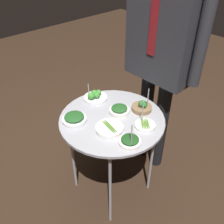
% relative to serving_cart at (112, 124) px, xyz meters
% --- Properties ---
extents(ground_plane, '(8.00, 8.00, 0.00)m').
position_rel_serving_cart_xyz_m(ground_plane, '(0.00, 0.00, -0.68)').
color(ground_plane, black).
extents(serving_cart, '(0.71, 0.71, 0.73)m').
position_rel_serving_cart_xyz_m(serving_cart, '(0.00, 0.00, 0.00)').
color(serving_cart, '#939399').
rests_on(serving_cart, ground_plane).
extents(bowl_spinach_near_rim, '(0.14, 0.14, 0.05)m').
position_rel_serving_cart_xyz_m(bowl_spinach_near_rim, '(-0.01, 0.08, 0.07)').
color(bowl_spinach_near_rim, silver).
rests_on(bowl_spinach_near_rim, serving_cart).
extents(bowl_asparagus_far_rim, '(0.13, 0.13, 0.18)m').
position_rel_serving_cart_xyz_m(bowl_asparagus_far_rim, '(0.21, 0.09, 0.06)').
color(bowl_asparagus_far_rim, white).
rests_on(bowl_asparagus_far_rim, serving_cart).
extents(bowl_asparagus_back_left, '(0.17, 0.17, 0.04)m').
position_rel_serving_cart_xyz_m(bowl_asparagus_back_left, '(0.08, -0.10, 0.07)').
color(bowl_asparagus_back_left, white).
rests_on(bowl_asparagus_back_left, serving_cart).
extents(bowl_broccoli_front_left, '(0.17, 0.17, 0.14)m').
position_rel_serving_cart_xyz_m(bowl_broccoli_front_left, '(-0.25, 0.06, 0.07)').
color(bowl_broccoli_front_left, silver).
rests_on(bowl_broccoli_front_left, serving_cart).
extents(bowl_broccoli_front_center, '(0.14, 0.14, 0.17)m').
position_rel_serving_cart_xyz_m(bowl_broccoli_front_center, '(0.07, 0.21, 0.08)').
color(bowl_broccoli_front_center, brown).
rests_on(bowl_broccoli_front_center, serving_cart).
extents(bowl_spinach_mid_right, '(0.13, 0.13, 0.17)m').
position_rel_serving_cart_xyz_m(bowl_spinach_mid_right, '(0.25, -0.09, 0.07)').
color(bowl_spinach_mid_right, silver).
rests_on(bowl_spinach_mid_right, serving_cart).
extents(bowl_spinach_back_right, '(0.16, 0.16, 0.05)m').
position_rel_serving_cart_xyz_m(bowl_spinach_back_right, '(-0.14, -0.20, 0.07)').
color(bowl_spinach_back_right, silver).
rests_on(bowl_spinach_back_right, serving_cart).
extents(waiter_figure, '(0.64, 0.24, 1.74)m').
position_rel_serving_cart_xyz_m(waiter_figure, '(-0.01, 0.48, 0.42)').
color(waiter_figure, black).
rests_on(waiter_figure, ground_plane).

